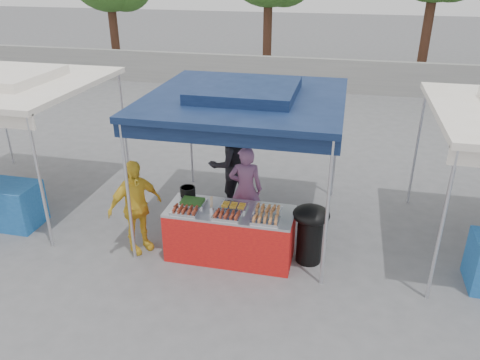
% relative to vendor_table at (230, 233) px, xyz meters
% --- Properties ---
extents(ground_plane, '(80.00, 80.00, 0.00)m').
position_rel_vendor_table_xyz_m(ground_plane, '(0.00, 0.10, -0.43)').
color(ground_plane, slate).
extents(back_wall, '(40.00, 0.25, 1.20)m').
position_rel_vendor_table_xyz_m(back_wall, '(0.00, 11.10, 0.17)').
color(back_wall, gray).
rests_on(back_wall, ground_plane).
extents(main_canopy, '(3.20, 3.20, 2.57)m').
position_rel_vendor_table_xyz_m(main_canopy, '(0.00, 1.07, 1.94)').
color(main_canopy, silver).
rests_on(main_canopy, ground_plane).
extents(vendor_table, '(2.00, 0.80, 0.85)m').
position_rel_vendor_table_xyz_m(vendor_table, '(0.00, 0.00, 0.00)').
color(vendor_table, red).
rests_on(vendor_table, ground_plane).
extents(food_tray_fl, '(0.42, 0.30, 0.07)m').
position_rel_vendor_table_xyz_m(food_tray_fl, '(-0.66, -0.24, 0.46)').
color(food_tray_fl, silver).
rests_on(food_tray_fl, vendor_table).
extents(food_tray_fm, '(0.42, 0.30, 0.07)m').
position_rel_vendor_table_xyz_m(food_tray_fm, '(0.01, -0.24, 0.46)').
color(food_tray_fm, silver).
rests_on(food_tray_fm, vendor_table).
extents(food_tray_fr, '(0.42, 0.30, 0.07)m').
position_rel_vendor_table_xyz_m(food_tray_fr, '(0.61, -0.24, 0.46)').
color(food_tray_fr, silver).
rests_on(food_tray_fr, vendor_table).
extents(food_tray_bl, '(0.42, 0.30, 0.07)m').
position_rel_vendor_table_xyz_m(food_tray_bl, '(-0.63, 0.06, 0.46)').
color(food_tray_bl, silver).
rests_on(food_tray_bl, vendor_table).
extents(food_tray_bm, '(0.42, 0.30, 0.07)m').
position_rel_vendor_table_xyz_m(food_tray_bm, '(0.04, 0.08, 0.46)').
color(food_tray_bm, silver).
rests_on(food_tray_bm, vendor_table).
extents(food_tray_br, '(0.42, 0.30, 0.07)m').
position_rel_vendor_table_xyz_m(food_tray_br, '(0.59, 0.07, 0.46)').
color(food_tray_br, silver).
rests_on(food_tray_br, vendor_table).
extents(cooking_pot, '(0.25, 0.25, 0.15)m').
position_rel_vendor_table_xyz_m(cooking_pot, '(-0.80, 0.34, 0.50)').
color(cooking_pot, black).
rests_on(cooking_pot, vendor_table).
extents(skewer_cup, '(0.08, 0.08, 0.10)m').
position_rel_vendor_table_xyz_m(skewer_cup, '(-0.25, -0.15, 0.48)').
color(skewer_cup, silver).
rests_on(skewer_cup, vendor_table).
extents(wok_burner, '(0.58, 0.58, 0.98)m').
position_rel_vendor_table_xyz_m(wok_burner, '(1.25, 0.16, 0.15)').
color(wok_burner, black).
rests_on(wok_burner, ground_plane).
extents(crate_left, '(0.44, 0.31, 0.27)m').
position_rel_vendor_table_xyz_m(crate_left, '(-0.42, 0.53, -0.29)').
color(crate_left, '#1541B2').
rests_on(crate_left, ground_plane).
extents(crate_right, '(0.48, 0.33, 0.29)m').
position_rel_vendor_table_xyz_m(crate_right, '(0.16, 0.71, -0.28)').
color(crate_right, '#1541B2').
rests_on(crate_right, ground_plane).
extents(crate_stacked, '(0.47, 0.33, 0.28)m').
position_rel_vendor_table_xyz_m(crate_stacked, '(0.16, 0.71, 0.00)').
color(crate_stacked, '#1541B2').
rests_on(crate_stacked, crate_right).
extents(vendor_woman, '(0.63, 0.46, 1.59)m').
position_rel_vendor_table_xyz_m(vendor_woman, '(0.06, 0.88, 0.37)').
color(vendor_woman, '#96608C').
rests_on(vendor_woman, ground_plane).
extents(helper_man, '(1.09, 1.06, 1.77)m').
position_rel_vendor_table_xyz_m(helper_man, '(-0.42, 1.69, 0.46)').
color(helper_man, black).
rests_on(helper_man, ground_plane).
extents(customer_person, '(0.88, 0.98, 1.60)m').
position_rel_vendor_table_xyz_m(customer_person, '(-1.53, -0.15, 0.37)').
color(customer_person, yellow).
rests_on(customer_person, ground_plane).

